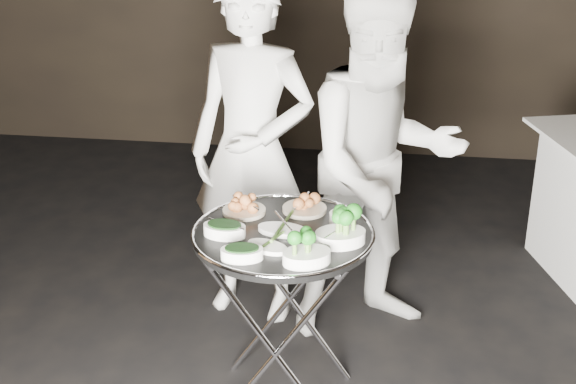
# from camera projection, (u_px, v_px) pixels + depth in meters

# --- Properties ---
(tray_stand) EXTENTS (0.56, 0.48, 0.82)m
(tray_stand) POSITION_uv_depth(u_px,v_px,m) (283.00, 313.00, 3.34)
(tray_stand) COLOR silver
(tray_stand) RESTS_ON floor
(serving_tray) EXTENTS (0.73, 0.73, 0.04)m
(serving_tray) POSITION_uv_depth(u_px,v_px,m) (283.00, 234.00, 3.19)
(serving_tray) COLOR black
(serving_tray) RESTS_ON tray_stand
(potato_plate_a) EXTENTS (0.18, 0.18, 0.07)m
(potato_plate_a) POSITION_uv_depth(u_px,v_px,m) (244.00, 206.00, 3.35)
(potato_plate_a) COLOR beige
(potato_plate_a) RESTS_ON serving_tray
(potato_plate_b) EXTENTS (0.19, 0.19, 0.07)m
(potato_plate_b) POSITION_uv_depth(u_px,v_px,m) (305.00, 204.00, 3.36)
(potato_plate_b) COLOR beige
(potato_plate_b) RESTS_ON serving_tray
(greens_bowl) EXTENTS (0.11, 0.11, 0.07)m
(greens_bowl) POSITION_uv_depth(u_px,v_px,m) (343.00, 216.00, 3.26)
(greens_bowl) COLOR white
(greens_bowl) RESTS_ON serving_tray
(asparagus_plate_a) EXTENTS (0.21, 0.14, 0.04)m
(asparagus_plate_a) POSITION_uv_depth(u_px,v_px,m) (282.00, 228.00, 3.18)
(asparagus_plate_a) COLOR white
(asparagus_plate_a) RESTS_ON serving_tray
(asparagus_plate_b) EXTENTS (0.19, 0.16, 0.03)m
(asparagus_plate_b) POSITION_uv_depth(u_px,v_px,m) (267.00, 245.00, 3.05)
(asparagus_plate_b) COLOR white
(asparagus_plate_b) RESTS_ON serving_tray
(spinach_bowl_a) EXTENTS (0.18, 0.13, 0.07)m
(spinach_bowl_a) POSITION_uv_depth(u_px,v_px,m) (224.00, 228.00, 3.15)
(spinach_bowl_a) COLOR white
(spinach_bowl_a) RESTS_ON serving_tray
(spinach_bowl_b) EXTENTS (0.17, 0.13, 0.07)m
(spinach_bowl_b) POSITION_uv_depth(u_px,v_px,m) (242.00, 252.00, 2.97)
(spinach_bowl_b) COLOR white
(spinach_bowl_b) RESTS_ON serving_tray
(broccoli_bowl_a) EXTENTS (0.24, 0.21, 0.08)m
(broccoli_bowl_a) POSITION_uv_depth(u_px,v_px,m) (340.00, 234.00, 3.09)
(broccoli_bowl_a) COLOR white
(broccoli_bowl_a) RESTS_ON serving_tray
(broccoli_bowl_b) EXTENTS (0.22, 0.19, 0.08)m
(broccoli_bowl_b) POSITION_uv_depth(u_px,v_px,m) (307.00, 254.00, 2.95)
(broccoli_bowl_b) COLOR white
(broccoli_bowl_b) RESTS_ON serving_tray
(serving_utensils) EXTENTS (0.57, 0.43, 0.01)m
(serving_utensils) POSITION_uv_depth(u_px,v_px,m) (289.00, 214.00, 3.23)
(serving_utensils) COLOR silver
(serving_utensils) RESTS_ON serving_tray
(waiter_left) EXTENTS (0.71, 0.54, 1.75)m
(waiter_left) POSITION_uv_depth(u_px,v_px,m) (252.00, 153.00, 3.91)
(waiter_left) COLOR silver
(waiter_left) RESTS_ON floor
(waiter_right) EXTENTS (1.04, 0.95, 1.74)m
(waiter_right) POSITION_uv_depth(u_px,v_px,m) (382.00, 165.00, 3.77)
(waiter_right) COLOR silver
(waiter_right) RESTS_ON floor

